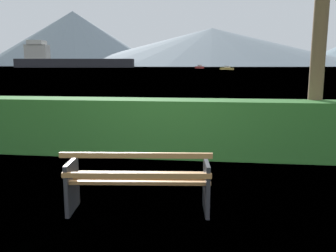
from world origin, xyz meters
TOP-DOWN VIEW (x-y plane):
  - ground_plane at (0.00, 0.00)m, footprint 1400.00×1400.00m
  - water_surface at (0.00, 306.65)m, footprint 620.00×620.00m
  - park_bench at (0.01, -0.06)m, footprint 1.88×0.75m
  - hedge_row at (0.00, 2.89)m, footprint 9.67×0.78m
  - cargo_ship_large at (-100.56, 233.33)m, footprint 82.46×23.12m
  - fishing_boat_near at (-5.37, 176.70)m, footprint 4.81×5.56m
  - sailboat_mid at (6.66, 132.94)m, footprint 5.31×3.52m
  - distant_hills at (62.85, 563.65)m, footprint 852.47×439.05m

SIDE VIEW (x-z plane):
  - ground_plane at x=0.00m, z-range 0.00..0.00m
  - water_surface at x=0.00m, z-range 0.00..0.00m
  - park_bench at x=0.01m, z-range 0.00..0.86m
  - sailboat_mid at x=6.66m, z-range -0.21..1.30m
  - hedge_row at x=0.00m, z-range 0.00..1.19m
  - fishing_boat_near at x=-5.37m, z-range -0.25..1.62m
  - cargo_ship_large at x=-100.56m, z-range -4.09..14.46m
  - distant_hills at x=62.85m, z-range -5.86..81.22m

